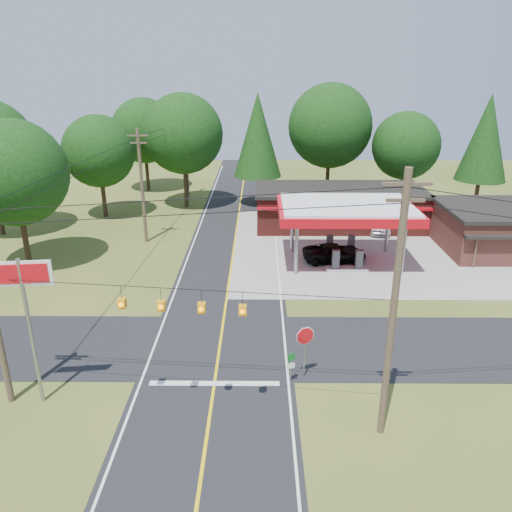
{
  "coord_description": "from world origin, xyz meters",
  "views": [
    {
      "loc": [
        2.23,
        -24.55,
        14.82
      ],
      "look_at": [
        2.0,
        7.0,
        2.8
      ],
      "focal_mm": 35.0,
      "sensor_mm": 36.0,
      "label": 1
    }
  ],
  "objects_px": {
    "sedan_car": "(380,224)",
    "octagonal_stop_sign": "(305,340)",
    "gas_canopy": "(346,211)",
    "suv_car": "(335,253)",
    "big_stop_sign": "(24,298)"
  },
  "relations": [
    {
      "from": "gas_canopy",
      "to": "suv_car",
      "type": "bearing_deg",
      "value": 162.41
    },
    {
      "from": "sedan_car",
      "to": "octagonal_stop_sign",
      "type": "relative_size",
      "value": 1.56
    },
    {
      "from": "octagonal_stop_sign",
      "to": "suv_car",
      "type": "bearing_deg",
      "value": 76.78
    },
    {
      "from": "suv_car",
      "to": "sedan_car",
      "type": "relative_size",
      "value": 1.12
    },
    {
      "from": "sedan_car",
      "to": "octagonal_stop_sign",
      "type": "xyz_separation_m",
      "value": [
        -9.18,
        -24.01,
        1.43
      ]
    },
    {
      "from": "suv_car",
      "to": "sedan_car",
      "type": "bearing_deg",
      "value": -41.26
    },
    {
      "from": "sedan_car",
      "to": "big_stop_sign",
      "type": "height_order",
      "value": "big_stop_sign"
    },
    {
      "from": "gas_canopy",
      "to": "suv_car",
      "type": "height_order",
      "value": "gas_canopy"
    },
    {
      "from": "sedan_car",
      "to": "gas_canopy",
      "type": "bearing_deg",
      "value": -111.91
    },
    {
      "from": "suv_car",
      "to": "octagonal_stop_sign",
      "type": "xyz_separation_m",
      "value": [
        -3.81,
        -16.23,
        1.49
      ]
    },
    {
      "from": "big_stop_sign",
      "to": "octagonal_stop_sign",
      "type": "bearing_deg",
      "value": 9.07
    },
    {
      "from": "sedan_car",
      "to": "octagonal_stop_sign",
      "type": "bearing_deg",
      "value": -102.51
    },
    {
      "from": "gas_canopy",
      "to": "sedan_car",
      "type": "height_order",
      "value": "gas_canopy"
    },
    {
      "from": "gas_canopy",
      "to": "sedan_car",
      "type": "xyz_separation_m",
      "value": [
        4.68,
        8.0,
        -3.49
      ]
    },
    {
      "from": "gas_canopy",
      "to": "octagonal_stop_sign",
      "type": "xyz_separation_m",
      "value": [
        -4.5,
        -16.01,
        -2.07
      ]
    }
  ]
}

